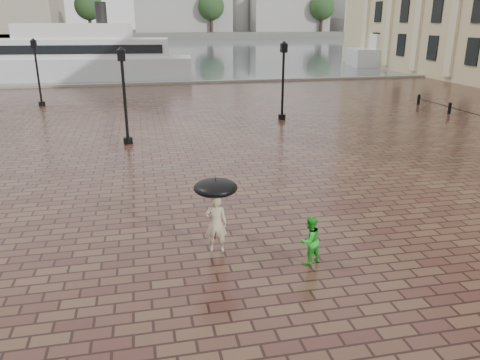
% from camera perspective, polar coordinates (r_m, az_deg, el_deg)
% --- Properties ---
extents(ground, '(300.00, 300.00, 0.00)m').
position_cam_1_polar(ground, '(14.89, 9.81, -3.80)').
color(ground, '#3A1F1A').
rests_on(ground, ground).
extents(harbour_water, '(240.00, 240.00, 0.00)m').
position_cam_1_polar(harbour_water, '(104.98, -9.56, 15.60)').
color(harbour_water, '#475257').
rests_on(harbour_water, ground).
extents(quay_edge, '(80.00, 0.60, 0.30)m').
position_cam_1_polar(quay_edge, '(45.37, -5.41, 11.67)').
color(quay_edge, slate).
rests_on(quay_edge, ground).
extents(far_shore, '(300.00, 60.00, 2.00)m').
position_cam_1_polar(far_shore, '(172.84, -10.84, 17.08)').
color(far_shore, '#4C4C47').
rests_on(far_shore, ground).
extents(distant_skyline, '(102.50, 22.00, 33.00)m').
position_cam_1_polar(distant_skyline, '(171.29, 6.45, 20.10)').
color(distant_skyline, gray).
rests_on(distant_skyline, ground).
extents(far_trees, '(188.00, 8.00, 13.50)m').
position_cam_1_polar(far_trees, '(150.83, -10.76, 20.06)').
color(far_trees, '#2D2119').
rests_on(far_trees, ground).
extents(street_lamps, '(15.44, 12.44, 4.40)m').
position_cam_1_polar(street_lamps, '(28.23, -11.64, 11.73)').
color(street_lamps, black).
rests_on(street_lamps, ground).
extents(adult_pedestrian, '(0.64, 0.50, 1.55)m').
position_cam_1_polar(adult_pedestrian, '(11.97, -2.92, -5.33)').
color(adult_pedestrian, tan).
rests_on(adult_pedestrian, ground).
extents(child_pedestrian, '(0.73, 0.67, 1.23)m').
position_cam_1_polar(child_pedestrian, '(11.57, 8.47, -7.29)').
color(child_pedestrian, green).
rests_on(child_pedestrian, ground).
extents(ferry_near, '(22.75, 7.43, 7.33)m').
position_cam_1_polar(ferry_near, '(50.47, -19.21, 13.99)').
color(ferry_near, silver).
rests_on(ferry_near, ground).
extents(ferry_far, '(23.34, 8.81, 7.47)m').
position_cam_1_polar(ferry_far, '(67.73, 23.09, 14.59)').
color(ferry_far, silver).
rests_on(ferry_far, ground).
extents(umbrella, '(1.10, 1.10, 1.10)m').
position_cam_1_polar(umbrella, '(11.60, -3.00, -0.95)').
color(umbrella, black).
rests_on(umbrella, ground).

